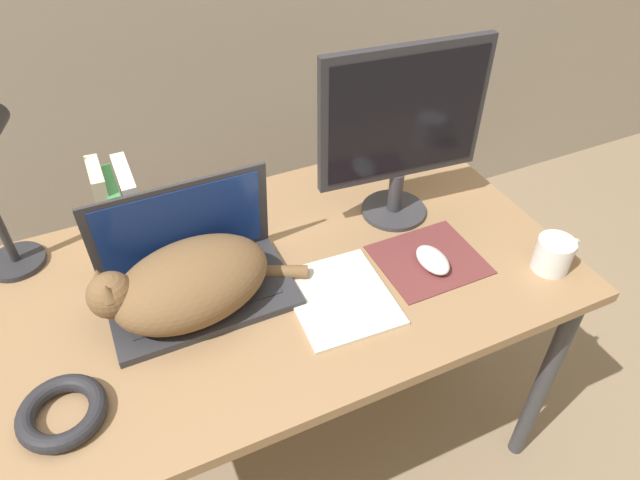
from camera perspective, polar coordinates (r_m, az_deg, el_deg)
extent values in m
cube|color=#93704C|center=(1.33, -3.90, -3.73)|extent=(1.32, 0.75, 0.03)
cylinder|color=#38383D|center=(1.68, 21.48, -13.06)|extent=(0.04, 0.04, 0.68)
cylinder|color=#38383D|center=(1.79, -26.23, -10.57)|extent=(0.04, 0.04, 0.68)
cylinder|color=#38383D|center=(2.00, 9.47, 0.19)|extent=(0.04, 0.04, 0.68)
cube|color=#2D2D33|center=(1.27, -11.68, -5.53)|extent=(0.39, 0.23, 0.02)
cube|color=#28282D|center=(1.26, -11.60, -5.56)|extent=(0.32, 0.12, 0.00)
cube|color=#2D2D33|center=(1.27, -13.69, 1.43)|extent=(0.39, 0.03, 0.23)
cube|color=navy|center=(1.27, -13.64, 1.29)|extent=(0.35, 0.02, 0.20)
ellipsoid|color=brown|center=(1.22, -12.64, -4.17)|extent=(0.37, 0.28, 0.15)
sphere|color=brown|center=(1.20, -20.15, -5.18)|extent=(0.10, 0.10, 0.10)
cone|color=brown|center=(1.19, -21.29, -3.37)|extent=(0.04, 0.04, 0.03)
cone|color=brown|center=(1.15, -20.50, -4.89)|extent=(0.04, 0.04, 0.03)
cylinder|color=brown|center=(1.29, -4.34, -3.22)|extent=(0.14, 0.09, 0.03)
cylinder|color=#333338|center=(1.49, 7.36, 2.98)|extent=(0.17, 0.17, 0.01)
cylinder|color=#333338|center=(1.46, 7.56, 4.81)|extent=(0.04, 0.04, 0.11)
cube|color=#28282D|center=(1.34, 8.38, 12.33)|extent=(0.41, 0.06, 0.33)
cube|color=black|center=(1.33, 8.70, 12.10)|extent=(0.38, 0.04, 0.29)
cube|color=brown|center=(1.37, 10.82, -1.94)|extent=(0.24, 0.21, 0.00)
ellipsoid|color=silver|center=(1.34, 11.20, -1.96)|extent=(0.06, 0.10, 0.03)
cube|color=beige|center=(1.40, -20.76, 2.87)|extent=(0.04, 0.12, 0.22)
cube|color=#387A42|center=(1.41, -19.40, 2.59)|extent=(0.03, 0.14, 0.19)
cube|color=white|center=(1.41, -18.19, 3.24)|extent=(0.04, 0.16, 0.20)
cylinder|color=#28282D|center=(1.51, -28.04, -1.92)|extent=(0.13, 0.13, 0.01)
torus|color=#232328|center=(1.16, -24.38, -15.42)|extent=(0.16, 0.16, 0.03)
cube|color=silver|center=(1.25, 2.02, -5.75)|extent=(0.22, 0.26, 0.01)
cylinder|color=white|center=(1.40, 22.29, -1.36)|extent=(0.08, 0.08, 0.08)
torus|color=white|center=(1.44, 23.78, -0.76)|extent=(0.05, 0.01, 0.05)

